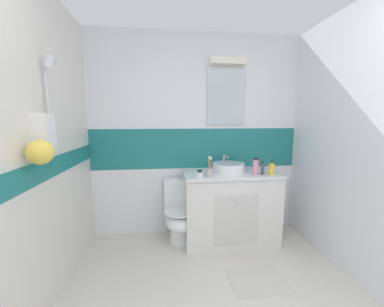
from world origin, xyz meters
name	(u,v)px	position (x,y,z in m)	size (l,w,h in m)	color
ground_plane	(217,303)	(0.00, 1.20, -0.02)	(3.20, 3.48, 0.04)	beige
wall_back_tiled	(196,136)	(0.01, 2.45, 1.26)	(3.20, 0.20, 2.50)	white
wall_left_shower_alcove	(21,152)	(-1.35, 1.20, 1.25)	(0.28, 3.48, 2.50)	silver
wall_right_plain	(383,146)	(1.35, 1.20, 1.25)	(0.10, 3.48, 2.50)	white
vanity_cabinet	(230,206)	(0.37, 2.12, 0.43)	(1.11, 0.58, 0.85)	silver
sink_basin	(228,167)	(0.34, 2.13, 0.91)	(0.37, 0.42, 0.18)	white
toilet	(180,213)	(-0.24, 2.15, 0.35)	(0.37, 0.50, 0.76)	white
toothbrush_cup	(210,171)	(0.08, 1.94, 0.91)	(0.07, 0.07, 0.22)	#B2ADA3
soap_dispenser	(271,169)	(0.79, 1.95, 0.91)	(0.06, 0.06, 0.17)	yellow
toothpaste_tube_upright	(263,168)	(0.69, 1.96, 0.92)	(0.03, 0.03, 0.15)	#4C4C51
hair_gel_jar	(200,174)	(-0.03, 1.95, 0.88)	(0.07, 0.07, 0.07)	white
mouthwash_bottle	(256,167)	(0.61, 1.97, 0.94)	(0.07, 0.07, 0.19)	pink
bath_mat	(258,280)	(0.43, 1.38, 0.01)	(0.52, 0.38, 0.01)	beige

